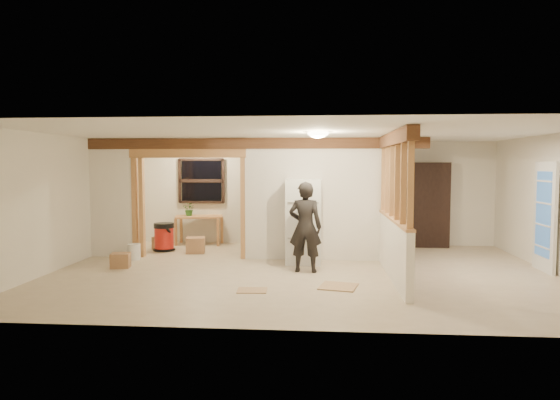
# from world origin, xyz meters

# --- Properties ---
(floor) EXTENTS (9.00, 6.50, 0.01)m
(floor) POSITION_xyz_m (0.00, 0.00, -0.01)
(floor) COLOR #C5B092
(floor) RESTS_ON ground
(ceiling) EXTENTS (9.00, 6.50, 0.01)m
(ceiling) POSITION_xyz_m (0.00, 0.00, 2.50)
(ceiling) COLOR white
(wall_back) EXTENTS (9.00, 0.01, 2.50)m
(wall_back) POSITION_xyz_m (0.00, 3.25, 1.25)
(wall_back) COLOR silver
(wall_back) RESTS_ON floor
(wall_front) EXTENTS (9.00, 0.01, 2.50)m
(wall_front) POSITION_xyz_m (0.00, -3.25, 1.25)
(wall_front) COLOR silver
(wall_front) RESTS_ON floor
(wall_left) EXTENTS (0.01, 6.50, 2.50)m
(wall_left) POSITION_xyz_m (-4.50, 0.00, 1.25)
(wall_left) COLOR silver
(wall_left) RESTS_ON floor
(partition_left_stub) EXTENTS (0.90, 0.12, 2.50)m
(partition_left_stub) POSITION_xyz_m (-4.05, 1.20, 1.25)
(partition_left_stub) COLOR white
(partition_left_stub) RESTS_ON floor
(partition_center) EXTENTS (2.80, 0.12, 2.50)m
(partition_center) POSITION_xyz_m (0.20, 1.20, 1.25)
(partition_center) COLOR white
(partition_center) RESTS_ON floor
(doorway_frame) EXTENTS (2.46, 0.14, 2.20)m
(doorway_frame) POSITION_xyz_m (-2.40, 1.20, 1.10)
(doorway_frame) COLOR tan
(doorway_frame) RESTS_ON floor
(header_beam_back) EXTENTS (7.00, 0.18, 0.22)m
(header_beam_back) POSITION_xyz_m (-1.00, 1.20, 2.38)
(header_beam_back) COLOR brown
(header_beam_back) RESTS_ON ceiling
(header_beam_right) EXTENTS (0.18, 3.30, 0.22)m
(header_beam_right) POSITION_xyz_m (1.60, -0.40, 2.38)
(header_beam_right) COLOR brown
(header_beam_right) RESTS_ON ceiling
(pony_wall) EXTENTS (0.12, 3.20, 1.00)m
(pony_wall) POSITION_xyz_m (1.60, -0.40, 0.50)
(pony_wall) COLOR white
(pony_wall) RESTS_ON floor
(stud_partition) EXTENTS (0.14, 3.20, 1.32)m
(stud_partition) POSITION_xyz_m (1.60, -0.40, 1.66)
(stud_partition) COLOR tan
(stud_partition) RESTS_ON pony_wall
(window_back) EXTENTS (1.12, 0.10, 1.10)m
(window_back) POSITION_xyz_m (-2.60, 3.17, 1.55)
(window_back) COLOR black
(window_back) RESTS_ON wall_back
(french_door) EXTENTS (0.12, 0.86, 2.00)m
(french_door) POSITION_xyz_m (4.42, 0.40, 1.00)
(french_door) COLOR white
(french_door) RESTS_ON floor
(ceiling_dome_main) EXTENTS (0.36, 0.36, 0.16)m
(ceiling_dome_main) POSITION_xyz_m (0.30, -0.50, 2.48)
(ceiling_dome_main) COLOR #FFEABF
(ceiling_dome_main) RESTS_ON ceiling
(ceiling_dome_util) EXTENTS (0.32, 0.32, 0.14)m
(ceiling_dome_util) POSITION_xyz_m (-2.50, 2.30, 2.48)
(ceiling_dome_util) COLOR #FFEABF
(ceiling_dome_util) RESTS_ON ceiling
(hanging_bulb) EXTENTS (0.07, 0.07, 0.07)m
(hanging_bulb) POSITION_xyz_m (-2.00, 1.60, 2.18)
(hanging_bulb) COLOR #FFD88C
(hanging_bulb) RESTS_ON ceiling
(refrigerator) EXTENTS (0.69, 0.67, 1.66)m
(refrigerator) POSITION_xyz_m (0.02, 0.81, 0.83)
(refrigerator) COLOR white
(refrigerator) RESTS_ON floor
(woman) EXTENTS (0.64, 0.45, 1.64)m
(woman) POSITION_xyz_m (0.07, -0.01, 0.82)
(woman) COLOR black
(woman) RESTS_ON floor
(work_table) EXTENTS (1.22, 0.78, 0.71)m
(work_table) POSITION_xyz_m (-2.61, 2.92, 0.35)
(work_table) COLOR tan
(work_table) RESTS_ON floor
(potted_plant) EXTENTS (0.35, 0.33, 0.32)m
(potted_plant) POSITION_xyz_m (-2.83, 2.86, 0.87)
(potted_plant) COLOR #2E6122
(potted_plant) RESTS_ON work_table
(shop_vac) EXTENTS (0.56, 0.56, 0.64)m
(shop_vac) POSITION_xyz_m (-3.18, 1.96, 0.32)
(shop_vac) COLOR #AE1C15
(shop_vac) RESTS_ON floor
(bookshelf) EXTENTS (1.00, 0.33, 2.00)m
(bookshelf) POSITION_xyz_m (2.86, 3.01, 1.00)
(bookshelf) COLOR black
(bookshelf) RESTS_ON floor
(bucket) EXTENTS (0.33, 0.33, 0.33)m
(bucket) POSITION_xyz_m (-3.46, 0.87, 0.16)
(bucket) COLOR silver
(bucket) RESTS_ON floor
(box_util_a) EXTENTS (0.45, 0.41, 0.34)m
(box_util_a) POSITION_xyz_m (-2.41, 1.76, 0.17)
(box_util_a) COLOR #A1734E
(box_util_a) RESTS_ON floor
(box_util_b) EXTENTS (0.39, 0.39, 0.28)m
(box_util_b) POSITION_xyz_m (-3.35, 2.25, 0.14)
(box_util_b) COLOR #A1734E
(box_util_b) RESTS_ON floor
(box_front) EXTENTS (0.39, 0.34, 0.28)m
(box_front) POSITION_xyz_m (-3.42, 0.06, 0.14)
(box_front) COLOR #A1734E
(box_front) RESTS_ON floor
(floor_panel_near) EXTENTS (0.68, 0.68, 0.02)m
(floor_panel_near) POSITION_xyz_m (0.64, -1.11, 0.01)
(floor_panel_near) COLOR tan
(floor_panel_near) RESTS_ON floor
(floor_panel_far) EXTENTS (0.47, 0.39, 0.01)m
(floor_panel_far) POSITION_xyz_m (-0.70, -1.45, 0.01)
(floor_panel_far) COLOR tan
(floor_panel_far) RESTS_ON floor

